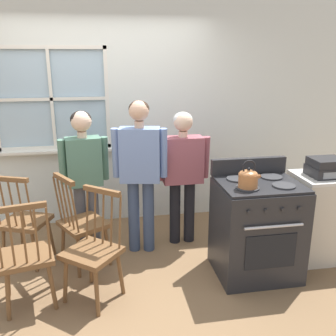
{
  "coord_description": "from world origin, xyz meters",
  "views": [
    {
      "loc": [
        -0.02,
        -3.18,
        2.04
      ],
      "look_at": [
        0.59,
        0.23,
        1.0
      ],
      "focal_mm": 40.0,
      "sensor_mm": 36.0,
      "label": 1
    }
  ],
  "objects_px": {
    "person_elderly_left": "(84,167)",
    "kettle": "(248,178)",
    "person_teen_center": "(140,163)",
    "potted_plant": "(82,143)",
    "person_adult_right": "(183,166)",
    "side_counter": "(319,217)",
    "stereo": "(327,167)",
    "chair_near_wall": "(82,224)",
    "chair_near_stove": "(94,251)",
    "chair_center_cluster": "(24,222)",
    "stove": "(256,228)",
    "chair_by_window": "(27,258)"
  },
  "relations": [
    {
      "from": "person_elderly_left",
      "to": "kettle",
      "type": "distance_m",
      "value": 1.72
    },
    {
      "from": "person_teen_center",
      "to": "potted_plant",
      "type": "distance_m",
      "value": 1.02
    },
    {
      "from": "person_adult_right",
      "to": "potted_plant",
      "type": "distance_m",
      "value": 1.3
    },
    {
      "from": "person_elderly_left",
      "to": "person_teen_center",
      "type": "bearing_deg",
      "value": -26.02
    },
    {
      "from": "side_counter",
      "to": "stereo",
      "type": "xyz_separation_m",
      "value": [
        0.0,
        -0.02,
        0.54
      ]
    },
    {
      "from": "chair_near_wall",
      "to": "person_elderly_left",
      "type": "distance_m",
      "value": 0.61
    },
    {
      "from": "side_counter",
      "to": "stereo",
      "type": "height_order",
      "value": "stereo"
    },
    {
      "from": "person_elderly_left",
      "to": "person_teen_center",
      "type": "distance_m",
      "value": 0.6
    },
    {
      "from": "chair_near_stove",
      "to": "stereo",
      "type": "distance_m",
      "value": 2.37
    },
    {
      "from": "chair_near_stove",
      "to": "person_adult_right",
      "type": "relative_size",
      "value": 0.65
    },
    {
      "from": "person_adult_right",
      "to": "stereo",
      "type": "distance_m",
      "value": 1.45
    },
    {
      "from": "chair_near_wall",
      "to": "chair_center_cluster",
      "type": "height_order",
      "value": "same"
    },
    {
      "from": "person_adult_right",
      "to": "stove",
      "type": "height_order",
      "value": "person_adult_right"
    },
    {
      "from": "potted_plant",
      "to": "person_adult_right",
      "type": "bearing_deg",
      "value": -32.56
    },
    {
      "from": "chair_by_window",
      "to": "person_teen_center",
      "type": "xyz_separation_m",
      "value": [
        1.03,
        0.78,
        0.54
      ]
    },
    {
      "from": "person_teen_center",
      "to": "side_counter",
      "type": "bearing_deg",
      "value": -4.2
    },
    {
      "from": "chair_near_stove",
      "to": "chair_center_cluster",
      "type": "bearing_deg",
      "value": 173.36
    },
    {
      "from": "kettle",
      "to": "stereo",
      "type": "xyz_separation_m",
      "value": [
        0.93,
        0.28,
        -0.04
      ]
    },
    {
      "from": "stove",
      "to": "chair_by_window",
      "type": "bearing_deg",
      "value": -175.96
    },
    {
      "from": "chair_near_stove",
      "to": "potted_plant",
      "type": "height_order",
      "value": "potted_plant"
    },
    {
      "from": "kettle",
      "to": "stereo",
      "type": "distance_m",
      "value": 0.97
    },
    {
      "from": "side_counter",
      "to": "chair_near_stove",
      "type": "bearing_deg",
      "value": -172.22
    },
    {
      "from": "chair_by_window",
      "to": "potted_plant",
      "type": "xyz_separation_m",
      "value": [
        0.42,
        1.59,
        0.6
      ]
    },
    {
      "from": "person_elderly_left",
      "to": "chair_by_window",
      "type": "bearing_deg",
      "value": -124.68
    },
    {
      "from": "chair_center_cluster",
      "to": "chair_near_stove",
      "type": "xyz_separation_m",
      "value": [
        0.69,
        -0.72,
        0.0
      ]
    },
    {
      "from": "stereo",
      "to": "chair_near_stove",
      "type": "bearing_deg",
      "value": -172.73
    },
    {
      "from": "chair_near_wall",
      "to": "potted_plant",
      "type": "bearing_deg",
      "value": -30.17
    },
    {
      "from": "side_counter",
      "to": "stereo",
      "type": "distance_m",
      "value": 0.54
    },
    {
      "from": "chair_center_cluster",
      "to": "person_elderly_left",
      "type": "distance_m",
      "value": 0.81
    },
    {
      "from": "stove",
      "to": "potted_plant",
      "type": "xyz_separation_m",
      "value": [
        -1.65,
        1.44,
        0.57
      ]
    },
    {
      "from": "chair_by_window",
      "to": "person_elderly_left",
      "type": "height_order",
      "value": "person_elderly_left"
    },
    {
      "from": "person_elderly_left",
      "to": "potted_plant",
      "type": "height_order",
      "value": "person_elderly_left"
    },
    {
      "from": "chair_near_stove",
      "to": "side_counter",
      "type": "distance_m",
      "value": 2.31
    },
    {
      "from": "chair_by_window",
      "to": "person_teen_center",
      "type": "relative_size",
      "value": 0.6
    },
    {
      "from": "chair_by_window",
      "to": "side_counter",
      "type": "bearing_deg",
      "value": 173.85
    },
    {
      "from": "chair_center_cluster",
      "to": "chair_near_wall",
      "type": "bearing_deg",
      "value": -172.61
    },
    {
      "from": "chair_center_cluster",
      "to": "person_adult_right",
      "type": "height_order",
      "value": "person_adult_right"
    },
    {
      "from": "chair_near_wall",
      "to": "person_elderly_left",
      "type": "relative_size",
      "value": 0.64
    },
    {
      "from": "person_elderly_left",
      "to": "kettle",
      "type": "height_order",
      "value": "person_elderly_left"
    },
    {
      "from": "chair_near_wall",
      "to": "person_adult_right",
      "type": "height_order",
      "value": "person_adult_right"
    },
    {
      "from": "chair_center_cluster",
      "to": "stereo",
      "type": "height_order",
      "value": "stereo"
    },
    {
      "from": "chair_near_stove",
      "to": "potted_plant",
      "type": "xyz_separation_m",
      "value": [
        -0.12,
        1.58,
        0.6
      ]
    },
    {
      "from": "chair_near_wall",
      "to": "person_elderly_left",
      "type": "xyz_separation_m",
      "value": [
        0.04,
        0.38,
        0.48
      ]
    },
    {
      "from": "chair_near_wall",
      "to": "potted_plant",
      "type": "height_order",
      "value": "potted_plant"
    },
    {
      "from": "person_teen_center",
      "to": "side_counter",
      "type": "relative_size",
      "value": 1.8
    },
    {
      "from": "person_adult_right",
      "to": "chair_near_wall",
      "type": "bearing_deg",
      "value": -164.46
    },
    {
      "from": "chair_by_window",
      "to": "chair_near_wall",
      "type": "xyz_separation_m",
      "value": [
        0.42,
        0.57,
        0.0
      ]
    },
    {
      "from": "person_elderly_left",
      "to": "side_counter",
      "type": "xyz_separation_m",
      "value": [
        2.37,
        -0.63,
        -0.47
      ]
    },
    {
      "from": "chair_near_wall",
      "to": "person_teen_center",
      "type": "height_order",
      "value": "person_teen_center"
    },
    {
      "from": "stove",
      "to": "side_counter",
      "type": "distance_m",
      "value": 0.78
    }
  ]
}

